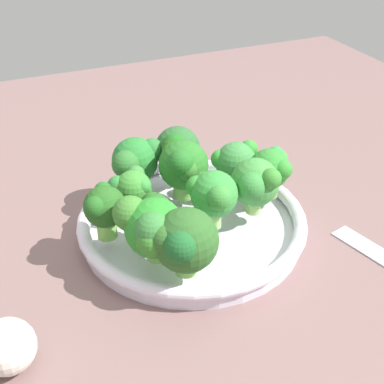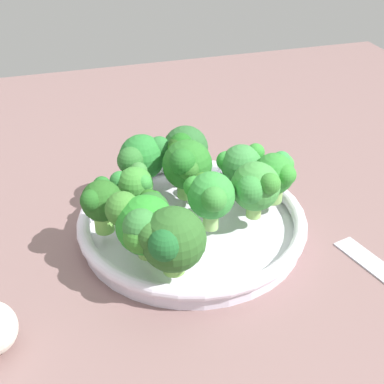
% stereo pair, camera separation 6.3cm
% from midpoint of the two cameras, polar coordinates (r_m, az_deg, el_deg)
% --- Properties ---
extents(ground_plane, '(1.30, 1.30, 0.03)m').
position_cam_midpoint_polar(ground_plane, '(0.64, -3.07, -7.36)').
color(ground_plane, '#7B5D5B').
extents(bowl, '(0.28, 0.28, 0.03)m').
position_cam_midpoint_polar(bowl, '(0.65, -2.76, -3.37)').
color(bowl, white).
rests_on(bowl, ground_plane).
extents(broccoli_floret_0, '(0.05, 0.05, 0.06)m').
position_cam_midpoint_polar(broccoli_floret_0, '(0.66, 5.73, 2.40)').
color(broccoli_floret_0, '#84B15D').
rests_on(broccoli_floret_0, bowl).
extents(broccoli_floret_1, '(0.07, 0.08, 0.07)m').
position_cam_midpoint_polar(broccoli_floret_1, '(0.55, -7.61, -3.91)').
color(broccoli_floret_1, '#91C85C').
rests_on(broccoli_floret_1, bowl).
extents(broccoli_floret_2, '(0.06, 0.06, 0.07)m').
position_cam_midpoint_polar(broccoli_floret_2, '(0.60, -0.72, -0.41)').
color(broccoli_floret_2, '#8FC267').
rests_on(broccoli_floret_2, bowl).
extents(broccoli_floret_3, '(0.06, 0.06, 0.07)m').
position_cam_midpoint_polar(broccoli_floret_3, '(0.69, -4.22, 4.50)').
color(broccoli_floret_3, '#82B153').
rests_on(broccoli_floret_3, bowl).
extents(broccoli_floret_4, '(0.05, 0.04, 0.05)m').
position_cam_midpoint_polar(broccoli_floret_4, '(0.64, -9.12, 0.29)').
color(broccoli_floret_4, '#7FB85D').
rests_on(broccoli_floret_4, bowl).
extents(broccoli_floret_5, '(0.05, 0.05, 0.06)m').
position_cam_midpoint_polar(broccoli_floret_5, '(0.60, -12.21, -1.72)').
color(broccoli_floret_5, '#86CF59').
rests_on(broccoli_floret_5, bowl).
extents(broccoli_floret_6, '(0.07, 0.06, 0.07)m').
position_cam_midpoint_polar(broccoli_floret_6, '(0.68, -8.65, 3.26)').
color(broccoli_floret_6, '#78C35D').
rests_on(broccoli_floret_6, bowl).
extents(broccoli_floret_7, '(0.06, 0.06, 0.07)m').
position_cam_midpoint_polar(broccoli_floret_7, '(0.62, 3.86, 0.84)').
color(broccoli_floret_7, '#93C563').
rests_on(broccoli_floret_7, bowl).
extents(broccoli_floret_8, '(0.06, 0.05, 0.06)m').
position_cam_midpoint_polar(broccoli_floret_8, '(0.67, 1.96, 3.09)').
color(broccoli_floret_8, '#76BA5B').
rests_on(broccoli_floret_8, bowl).
extents(broccoli_floret_9, '(0.06, 0.07, 0.08)m').
position_cam_midpoint_polar(broccoli_floret_9, '(0.65, -3.76, 2.77)').
color(broccoli_floret_9, '#76B452').
rests_on(broccoli_floret_9, bowl).
extents(broccoli_floret_10, '(0.07, 0.07, 0.07)m').
position_cam_midpoint_polar(broccoli_floret_10, '(0.53, -4.41, -5.23)').
color(broccoli_floret_10, '#84BF53').
rests_on(broccoli_floret_10, bowl).
extents(broccoli_floret_11, '(0.04, 0.04, 0.05)m').
position_cam_midpoint_polar(broccoli_floret_11, '(0.60, -6.98, -2.23)').
color(broccoli_floret_11, '#82C767').
rests_on(broccoli_floret_11, bowl).
extents(garlic_bulb, '(0.05, 0.05, 0.05)m').
position_cam_midpoint_polar(garlic_bulb, '(0.53, -22.33, -15.06)').
color(garlic_bulb, white).
rests_on(garlic_bulb, ground_plane).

